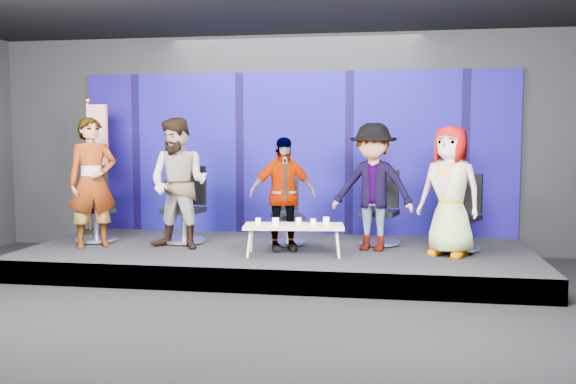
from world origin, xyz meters
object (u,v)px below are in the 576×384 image
Objects in this scene: panelist_a at (92,182)px; coffee_table at (294,227)px; panelist_e at (450,191)px; mug_b at (276,222)px; panelist_b at (179,183)px; flag_stand at (94,163)px; mug_d at (313,222)px; panelist_d at (373,187)px; mug_e at (326,221)px; chair_e at (461,225)px; mug_a at (258,221)px; chair_d at (380,220)px; chair_c at (287,223)px; chair_a at (95,217)px; mug_c at (299,221)px; chair_b at (186,218)px; panelist_c at (282,194)px.

coffee_table is (2.90, -0.16, -0.55)m from panelist_a.
mug_b is at bearing -140.88° from panelist_e.
panelist_b is at bearing -150.73° from panelist_e.
mug_d is at bearing -9.35° from flag_stand.
panelist_d reaches higher than coffee_table.
panelist_b is 18.11× the size of mug_e.
panelist_a is 1.25m from panelist_b.
chair_e reaches higher than mug_b.
panelist_e reaches higher than mug_d.
mug_a is at bearing -178.13° from mug_d.
chair_d is 12.44× the size of mug_a.
mug_d is at bearing 14.12° from mug_b.
flag_stand is (-3.12, 0.30, 0.84)m from chair_c.
chair_a is 2.72m from mug_a.
mug_b is 0.35m from mug_c.
chair_b is 0.82× the size of coffee_table.
mug_c is at bearing -8.70° from flag_stand.
coffee_table is (0.23, -0.82, 0.05)m from chair_c.
panelist_e is (1.01, -0.26, -0.02)m from panelist_d.
coffee_table is (-2.22, -0.75, 0.02)m from chair_e.
flag_stand reaches higher than panelist_d.
panelist_c is 1.14× the size of coffee_table.
chair_e is at bearing 95.88° from panelist_e.
mug_e reaches higher than mug_d.
mug_e is (0.89, 0.13, 0.01)m from mug_a.
chair_a is 11.24× the size of mug_e.
chair_a is at bearing -168.24° from panelist_d.
chair_e is at bearing 16.78° from mug_c.
coffee_table is at bearing 4.80° from mug_a.
flag_stand is (-4.36, 0.58, 0.28)m from panelist_d.
chair_c is at bearing 74.11° from mug_a.
chair_a is 5.33m from chair_e.
chair_d is 1.92m from mug_a.
mug_e is (0.64, 0.23, -0.00)m from mug_b.
chair_d is at bearing -22.96° from panelist_a.
panelist_b is 1.66m from chair_c.
mug_a is 3.18m from flag_stand.
panelist_d is 16.57× the size of mug_b.
mug_a is at bearing -49.45° from chair_a.
chair_a is 0.62× the size of panelist_b.
mug_c is (0.28, -0.73, 0.13)m from chair_c.
mug_a is (-2.50, -0.32, -0.41)m from panelist_e.
panelist_d is 1.14m from mug_c.
panelist_e reaches higher than mug_c.
chair_a reaches higher than mug_e.
chair_a is at bearing 78.22° from panelist_a.
flag_stand is (-3.34, 1.12, 0.78)m from coffee_table.
mug_a is (-0.25, -0.86, 0.13)m from chair_c.
chair_a is 5.16m from panelist_e.
mug_b reaches higher than mug_e.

